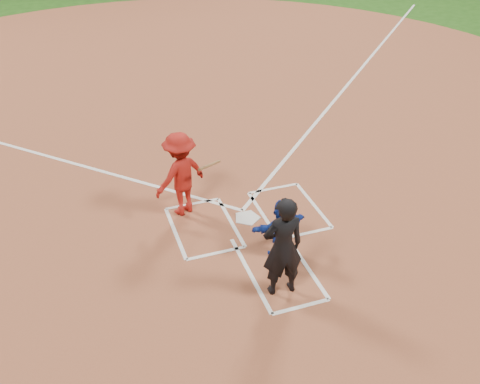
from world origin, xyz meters
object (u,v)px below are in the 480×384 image
object	(u,v)px
umpire	(283,247)
batter_at_plate	(181,174)
home_plate	(247,218)
catcher	(281,228)

from	to	relation	value
umpire	batter_at_plate	distance (m)	3.19
home_plate	umpire	bearing A→B (deg)	85.54
home_plate	catcher	bearing A→B (deg)	99.33
home_plate	catcher	distance (m)	1.47
catcher	umpire	world-z (taller)	umpire
umpire	batter_at_plate	xyz separation A→B (m)	(-1.06, 3.01, -0.05)
home_plate	batter_at_plate	bearing A→B (deg)	-29.87
home_plate	umpire	xyz separation A→B (m)	(-0.18, -2.29, 0.99)
home_plate	batter_at_plate	world-z (taller)	batter_at_plate
umpire	batter_at_plate	world-z (taller)	umpire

